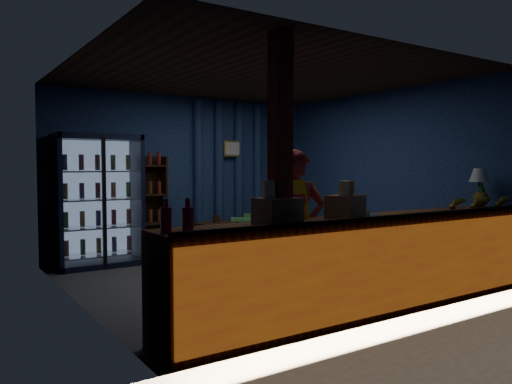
% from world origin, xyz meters
% --- Properties ---
extents(ground, '(4.60, 4.60, 0.00)m').
position_xyz_m(ground, '(0.00, 0.00, 0.00)').
color(ground, '#515154').
rests_on(ground, ground).
extents(room_walls, '(4.60, 4.60, 4.60)m').
position_xyz_m(room_walls, '(0.00, 0.00, 1.57)').
color(room_walls, navy).
rests_on(room_walls, ground).
extents(counter, '(4.40, 0.57, 0.99)m').
position_xyz_m(counter, '(0.00, -1.91, 0.48)').
color(counter, brown).
rests_on(counter, ground).
extents(support_post, '(0.16, 0.16, 2.60)m').
position_xyz_m(support_post, '(-1.05, -1.90, 1.30)').
color(support_post, maroon).
rests_on(support_post, ground).
extents(beverage_cooler, '(1.20, 0.62, 1.90)m').
position_xyz_m(beverage_cooler, '(-1.55, 1.92, 0.93)').
color(beverage_cooler, black).
rests_on(beverage_cooler, ground).
extents(bottle_shelf, '(0.50, 0.28, 1.60)m').
position_xyz_m(bottle_shelf, '(-0.70, 2.06, 0.79)').
color(bottle_shelf, '#352211').
rests_on(bottle_shelf, ground).
extents(curtain_folds, '(1.74, 0.14, 2.50)m').
position_xyz_m(curtain_folds, '(1.00, 2.14, 1.30)').
color(curtain_folds, navy).
rests_on(curtain_folds, room_walls).
extents(framed_picture, '(0.36, 0.04, 0.28)m').
position_xyz_m(framed_picture, '(0.85, 2.10, 1.75)').
color(framed_picture, gold).
rests_on(framed_picture, room_walls).
extents(shopkeeper, '(0.69, 0.56, 1.62)m').
position_xyz_m(shopkeeper, '(-0.48, -1.41, 0.81)').
color(shopkeeper, maroon).
rests_on(shopkeeper, ground).
extents(green_chair, '(1.01, 1.01, 0.66)m').
position_xyz_m(green_chair, '(0.89, 1.36, 0.33)').
color(green_chair, '#5CB862').
rests_on(green_chair, ground).
extents(side_table, '(0.66, 0.51, 0.67)m').
position_xyz_m(side_table, '(0.20, 1.51, 0.28)').
color(side_table, '#352211').
rests_on(side_table, ground).
extents(yellow_sign, '(0.47, 0.23, 0.37)m').
position_xyz_m(yellow_sign, '(-0.75, -1.68, 1.14)').
color(yellow_sign, yellow).
rests_on(yellow_sign, counter).
extents(soda_bottles, '(0.22, 0.16, 0.27)m').
position_xyz_m(soda_bottles, '(-2.05, -1.97, 1.06)').
color(soda_bottles, '#AB0B1F').
rests_on(soda_bottles, counter).
extents(snack_box_left, '(0.37, 0.31, 0.37)m').
position_xyz_m(snack_box_left, '(-1.11, -1.94, 1.08)').
color(snack_box_left, '#956F48').
rests_on(snack_box_left, counter).
extents(snack_box_centre, '(0.41, 0.38, 0.36)m').
position_xyz_m(snack_box_centre, '(-0.25, -1.86, 1.08)').
color(snack_box_centre, '#956F48').
rests_on(snack_box_centre, counter).
extents(pastry_tray, '(0.44, 0.44, 0.07)m').
position_xyz_m(pastry_tray, '(-0.07, -1.84, 0.97)').
color(pastry_tray, silver).
rests_on(pastry_tray, counter).
extents(banana_bunches, '(0.97, 0.29, 0.16)m').
position_xyz_m(banana_bunches, '(1.77, -1.97, 1.03)').
color(banana_bunches, gold).
rests_on(banana_bunches, counter).
extents(table_lamp, '(0.24, 0.24, 0.47)m').
position_xyz_m(table_lamp, '(2.05, -1.79, 1.32)').
color(table_lamp, black).
rests_on(table_lamp, counter).
extents(pineapple, '(0.18, 0.18, 0.31)m').
position_xyz_m(pineapple, '(2.04, -1.83, 1.08)').
color(pineapple, '#875C18').
rests_on(pineapple, counter).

